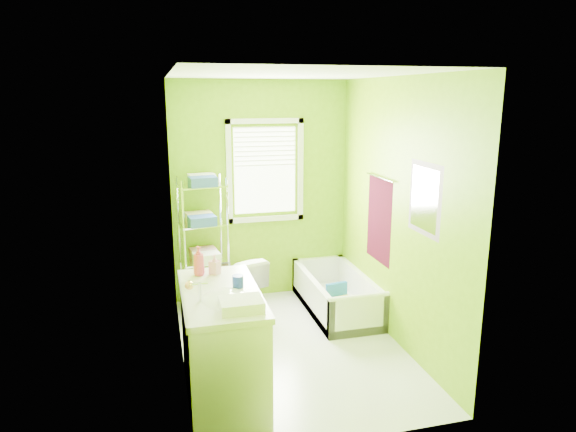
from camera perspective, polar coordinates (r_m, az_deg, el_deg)
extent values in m
plane|color=silver|center=(5.21, 0.46, -14.42)|extent=(2.90, 2.90, 0.00)
cube|color=#6D9E07|center=(6.13, -3.03, 2.74)|extent=(2.10, 0.04, 2.60)
cube|color=#6D9E07|center=(3.42, 6.82, -6.02)|extent=(2.10, 0.04, 2.60)
cube|color=#6D9E07|center=(4.60, -12.26, -1.18)|extent=(0.04, 2.90, 2.60)
cube|color=#6D9E07|center=(5.11, 11.93, 0.31)|extent=(0.04, 2.90, 2.60)
cube|color=white|center=(4.61, 0.52, 15.48)|extent=(2.10, 2.90, 0.04)
cube|color=white|center=(6.09, -2.57, 5.06)|extent=(0.74, 0.01, 1.01)
cube|color=white|center=(6.18, -2.48, -0.30)|extent=(0.92, 0.05, 0.06)
cube|color=white|center=(6.01, -2.59, 10.51)|extent=(0.92, 0.05, 0.06)
cube|color=white|center=(5.99, -6.57, 4.85)|extent=(0.06, 0.05, 1.22)
cube|color=white|center=(6.17, 1.39, 5.18)|extent=(0.06, 0.05, 1.22)
cube|color=white|center=(6.03, -2.55, 7.75)|extent=(0.72, 0.02, 0.50)
cube|color=white|center=(3.74, -11.15, -9.39)|extent=(0.02, 0.80, 2.00)
sphere|color=gold|center=(4.05, -10.91, -7.58)|extent=(0.07, 0.07, 0.07)
cube|color=#3C0717|center=(5.45, 10.09, -0.42)|extent=(0.02, 0.58, 0.90)
cylinder|color=silver|center=(5.35, 10.14, 4.25)|extent=(0.02, 0.62, 0.02)
cube|color=#CC5972|center=(4.58, 14.98, 1.84)|extent=(0.02, 0.54, 0.64)
cube|color=white|center=(4.58, 14.89, 1.83)|extent=(0.01, 0.44, 0.54)
cube|color=white|center=(6.03, 5.33, -9.95)|extent=(0.66, 1.41, 0.09)
cube|color=white|center=(5.88, 2.62, -8.80)|extent=(0.07, 1.41, 0.42)
cube|color=white|center=(6.07, 8.02, -8.20)|extent=(0.07, 1.41, 0.42)
cube|color=white|center=(5.39, 7.82, -11.05)|extent=(0.66, 0.07, 0.42)
cube|color=white|center=(6.56, 3.37, -6.41)|extent=(0.66, 0.07, 0.42)
cylinder|color=white|center=(5.31, 7.89, -8.97)|extent=(0.66, 0.07, 0.07)
cylinder|color=#135CB4|center=(5.81, 6.08, -10.04)|extent=(0.37, 0.37, 0.06)
cylinder|color=yellow|center=(5.79, 6.09, -9.51)|extent=(0.34, 0.34, 0.05)
cube|color=#135CB4|center=(5.88, 5.40, -8.50)|extent=(0.26, 0.09, 0.24)
imported|color=white|center=(5.90, -5.15, -7.47)|extent=(0.55, 0.74, 0.67)
cube|color=silver|center=(4.35, -7.32, -14.16)|extent=(0.59, 1.17, 0.85)
cube|color=silver|center=(4.16, -7.51, -8.63)|extent=(0.62, 1.20, 0.05)
ellipsoid|color=white|center=(4.02, -6.93, -9.51)|extent=(0.41, 0.53, 0.14)
cylinder|color=silver|center=(3.96, -9.73, -8.38)|extent=(0.03, 0.03, 0.16)
cylinder|color=silver|center=(3.94, -9.77, -7.44)|extent=(0.12, 0.02, 0.02)
imported|color=#DD416E|center=(4.50, -9.89, -4.92)|extent=(0.13, 0.13, 0.26)
imported|color=#EB98C7|center=(4.52, -8.14, -5.33)|extent=(0.11, 0.11, 0.18)
cylinder|color=navy|center=(4.21, -5.59, -7.23)|extent=(0.09, 0.09, 0.10)
cube|color=white|center=(3.80, -5.22, -9.75)|extent=(0.31, 0.25, 0.08)
cylinder|color=silver|center=(5.69, -11.38, -3.82)|extent=(0.02, 0.02, 1.54)
cylinder|color=silver|center=(5.97, -11.97, -3.03)|extent=(0.02, 0.02, 1.54)
cylinder|color=silver|center=(5.80, -6.63, -3.31)|extent=(0.02, 0.02, 1.54)
cylinder|color=silver|center=(6.08, -7.43, -2.56)|extent=(0.02, 0.02, 1.54)
cube|color=silver|center=(6.09, -9.12, -8.84)|extent=(0.55, 0.39, 0.02)
cube|color=silver|center=(5.94, -9.27, -4.96)|extent=(0.55, 0.39, 0.02)
cube|color=silver|center=(5.82, -9.43, -0.89)|extent=(0.55, 0.39, 0.02)
cube|color=silver|center=(5.73, -9.60, 3.32)|extent=(0.55, 0.39, 0.02)
cube|color=#2E55A9|center=(5.62, -9.46, 3.78)|extent=(0.31, 0.23, 0.11)
cube|color=white|center=(5.83, -9.61, 4.12)|extent=(0.31, 0.23, 0.11)
cube|color=#2E55A9|center=(5.70, -9.51, -0.54)|extent=(0.31, 0.23, 0.11)
cube|color=#D9C785|center=(5.91, -9.91, -0.07)|extent=(0.31, 0.23, 0.11)
cube|color=white|center=(5.85, -9.02, -4.60)|extent=(0.31, 0.23, 0.11)
cube|color=pink|center=(6.04, -9.41, -4.03)|extent=(0.31, 0.23, 0.11)
cube|color=pink|center=(6.08, -6.83, -7.02)|extent=(0.06, 0.27, 0.48)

